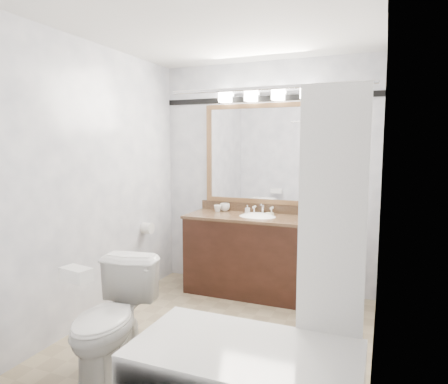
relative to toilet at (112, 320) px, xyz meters
The scene contains 14 objects.
room 1.28m from the toilet, 58.48° to the left, with size 2.42×2.62×2.52m.
vanity 1.88m from the toilet, 74.88° to the left, with size 1.53×0.58×0.97m.
mirror 2.41m from the toilet, 76.74° to the left, with size 1.40×0.04×1.10m.
vanity_light_bar 2.72m from the toilet, 76.39° to the left, with size 1.02×0.14×0.12m.
accent_stripe 2.75m from the toilet, 76.80° to the left, with size 2.40×0.01×0.06m, color black.
bathtub 1.05m from the toilet, ahead, with size 1.30×0.75×1.96m.
tp_roll 1.63m from the toilet, 113.87° to the left, with size 0.12×0.12×0.11m, color white.
toilet is the anchor object (origin of this frame).
tissue_box 0.53m from the toilet, 90.00° to the right, with size 0.19×0.11×0.08m, color white.
coffee_maker 2.24m from the toilet, 59.37° to the left, with size 0.17×0.21×0.32m.
cup_left 2.08m from the toilet, 88.86° to the left, with size 0.11×0.11×0.09m, color white.
cup_right 2.00m from the toilet, 90.54° to the left, with size 0.08×0.08×0.07m, color white.
soap_bottle_a 2.05m from the toilet, 80.40° to the left, with size 0.04×0.04×0.09m, color white.
soap_bar 2.08m from the toilet, 73.01° to the left, with size 0.08×0.05×0.03m, color beige.
Camera 1 is at (1.23, -2.97, 1.60)m, focal length 32.00 mm.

